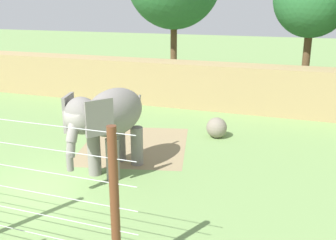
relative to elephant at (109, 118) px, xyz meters
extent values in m
plane|color=#759956|center=(-1.24, -1.85, -1.92)|extent=(120.00, 120.00, 0.00)
cube|color=#937F5B|center=(-0.33, 2.64, -1.92)|extent=(5.15, 5.60, 0.01)
cube|color=tan|center=(-1.24, 9.58, -0.72)|extent=(36.00, 1.80, 2.41)
cylinder|color=gray|center=(0.31, -0.46, -1.23)|extent=(0.43, 0.43, 1.38)
cylinder|color=gray|center=(-0.44, -0.34, -1.23)|extent=(0.43, 0.43, 1.38)
cylinder|color=gray|center=(0.54, 0.93, -1.23)|extent=(0.43, 0.43, 1.38)
cylinder|color=gray|center=(-0.21, 1.06, -1.23)|extent=(0.43, 0.43, 1.38)
ellipsoid|color=gray|center=(0.05, 0.30, 0.13)|extent=(1.79, 2.76, 1.58)
ellipsoid|color=gray|center=(-0.22, -1.29, 0.41)|extent=(1.23, 1.15, 1.14)
cube|color=gray|center=(0.38, -1.29, 0.41)|extent=(0.59, 0.79, 1.09)
cube|color=gray|center=(-0.79, -1.09, 0.41)|extent=(0.33, 0.88, 1.09)
cylinder|color=gray|center=(-0.29, -1.71, 0.00)|extent=(0.39, 0.53, 0.62)
cylinder|color=gray|center=(-0.31, -1.83, -0.43)|extent=(0.31, 0.39, 0.58)
cylinder|color=gray|center=(-0.32, -1.90, -0.84)|extent=(0.23, 0.23, 0.54)
cylinder|color=gray|center=(0.29, 1.71, 0.03)|extent=(0.15, 0.31, 0.79)
sphere|color=gray|center=(2.55, 4.73, -1.48)|extent=(0.88, 0.88, 0.88)
cylinder|color=brown|center=(2.63, -4.74, -0.25)|extent=(0.19, 0.19, 3.35)
cylinder|color=brown|center=(5.80, 13.49, 0.08)|extent=(0.44, 0.44, 4.01)
cylinder|color=brown|center=(-2.78, 14.56, 0.29)|extent=(0.44, 0.44, 4.42)
camera|label=1|loc=(5.98, -10.95, 3.64)|focal=42.01mm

